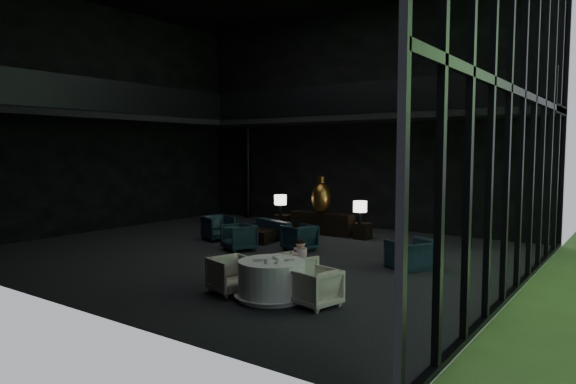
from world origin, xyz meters
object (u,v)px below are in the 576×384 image
Objects in this scene: dining_chair_east at (316,286)px; child at (300,253)px; side_table_right at (363,231)px; coffee_table at (259,236)px; bronze_urn at (321,198)px; side_table_left at (283,222)px; console at (322,223)px; sofa at (280,225)px; table_lamp_right at (360,208)px; dining_chair_west at (232,272)px; table_lamp_left at (280,201)px; lounge_armchair_west at (218,225)px; window_armchair at (413,249)px; lounge_armchair_east at (299,235)px; lounge_armchair_south at (239,235)px; dining_chair_north at (293,269)px; dining_table at (271,282)px.

child reaches higher than dining_chair_east.
side_table_right reaches higher than coffee_table.
bronze_urn reaches higher than side_table_left.
coffee_table is (-0.77, -2.51, -0.17)m from console.
sofa is 2.47× the size of coffee_table.
table_lamp_right reaches higher than dining_chair_west.
side_table_left is 7.86m from child.
table_lamp_left is 0.76× the size of lounge_armchair_west.
bronze_urn is 3.65m from lounge_armchair_west.
bronze_urn is at bearing -97.56° from window_armchair.
lounge_armchair_east is 0.81× the size of window_armchair.
coffee_table is 1.07× the size of dining_chair_west.
lounge_armchair_east is 4.59m from dining_chair_west.
dining_chair_east is (5.82, -6.82, -0.70)m from table_lamp_left.
child reaches higher than lounge_armchair_east.
lounge_armchair_west is (-2.11, -2.88, -0.79)m from bronze_urn.
dining_chair_east is (2.62, -6.98, 0.12)m from side_table_right.
lounge_armchair_south is 1.10× the size of dining_chair_north.
lounge_armchair_west is at bearing -31.11° from child.
dining_chair_east is at bearing -42.38° from coffee_table.
lounge_armchair_west is 3.12m from lounge_armchair_east.
side_table_left is at bearing -178.16° from console.
lounge_armchair_east is at bearing 33.89° from dining_chair_west.
bronze_urn is at bearing 172.06° from table_lamp_right.
lounge_armchair_east reaches higher than console.
dining_chair_west is at bearing -83.99° from table_lamp_right.
coffee_table is (-0.07, -1.04, -0.23)m from sofa.
lounge_armchair_west reaches higher than coffee_table.
lounge_armchair_south reaches higher than dining_chair_north.
table_lamp_left is 0.33× the size of sofa.
side_table_left is at bearing -127.18° from dining_chair_east.
dining_chair_east is at bearing -58.90° from bronze_urn.
table_lamp_left reaches higher than child.
lounge_armchair_south is at bearing -75.94° from coffee_table.
bronze_urn is 6.97m from child.
window_armchair is (5.24, -1.69, 0.05)m from sofa.
table_lamp_left is at bearing -50.62° from child.
lounge_armchair_east is 4.02m from child.
table_lamp_left is (-0.00, -0.19, 0.80)m from side_table_left.
coffee_table is (1.34, 0.43, -0.28)m from lounge_armchair_west.
table_lamp_right is 7.10m from dining_table.
coffee_table is at bearing -51.59° from lounge_armchair_west.
lounge_armchair_east is 1.06× the size of dining_chair_west.
dining_chair_east reaches higher than coffee_table.
dining_chair_east reaches higher than side_table_right.
dining_chair_east is (2.62, -6.78, -0.66)m from table_lamp_right.
sofa is (-0.70, -1.46, 0.06)m from console.
sofa is 6.17m from dining_chair_north.
window_armchair is at bearing -25.38° from table_lamp_left.
console is 1.61m from side_table_right.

